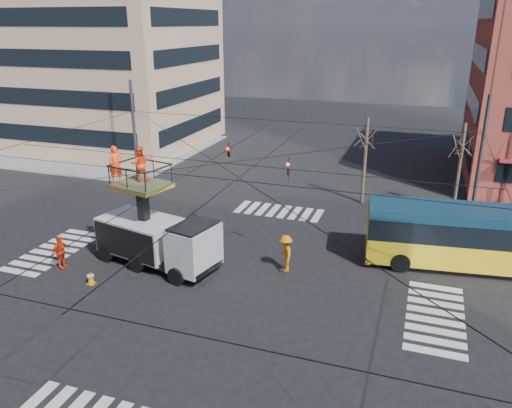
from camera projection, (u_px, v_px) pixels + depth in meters
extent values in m
plane|color=black|center=(221.00, 280.00, 24.52)|extent=(120.00, 120.00, 0.00)
cube|color=slate|center=(108.00, 149.00, 49.59)|extent=(18.00, 18.00, 0.12)
cube|color=black|center=(63.00, 136.00, 44.68)|extent=(15.30, 0.12, 1.50)
cube|color=black|center=(193.00, 126.00, 49.02)|extent=(0.12, 13.60, 1.50)
cube|color=black|center=(58.00, 98.00, 43.54)|extent=(15.30, 0.12, 1.50)
cube|color=black|center=(192.00, 91.00, 47.88)|extent=(0.12, 13.60, 1.50)
cube|color=black|center=(53.00, 59.00, 42.40)|extent=(15.30, 0.12, 1.50)
cube|color=black|center=(190.00, 55.00, 46.73)|extent=(0.12, 13.60, 1.50)
cube|color=black|center=(47.00, 17.00, 41.25)|extent=(15.30, 0.12, 1.50)
cube|color=black|center=(189.00, 17.00, 45.59)|extent=(0.12, 13.60, 1.50)
cube|color=black|center=(466.00, 144.00, 41.30)|extent=(0.12, 13.60, 1.58)
cube|color=black|center=(473.00, 101.00, 40.10)|extent=(0.12, 13.60, 1.57)
cube|color=black|center=(479.00, 56.00, 38.90)|extent=(0.12, 13.60, 1.57)
cube|color=black|center=(487.00, 8.00, 37.70)|extent=(0.12, 13.60, 1.57)
cylinder|color=#2D2D30|center=(480.00, 161.00, 30.11)|extent=(0.24, 0.24, 8.00)
cylinder|color=#2D2D30|center=(135.00, 134.00, 37.49)|extent=(0.24, 0.24, 8.00)
cylinder|color=black|center=(289.00, 121.00, 33.22)|extent=(24.00, 0.03, 0.03)
cylinder|color=black|center=(8.00, 148.00, 26.25)|extent=(0.03, 24.00, 0.03)
cylinder|color=black|center=(20.00, 298.00, 11.91)|extent=(24.00, 0.03, 0.03)
cylinder|color=black|center=(509.00, 196.00, 18.88)|extent=(0.03, 24.00, 0.03)
cylinder|color=black|center=(218.00, 164.00, 22.50)|extent=(24.02, 24.02, 0.03)
cylinder|color=black|center=(218.00, 164.00, 22.50)|extent=(24.02, 24.02, 0.03)
cylinder|color=black|center=(207.00, 177.00, 21.53)|extent=(24.00, 0.03, 0.03)
cylinder|color=black|center=(228.00, 163.00, 23.66)|extent=(24.00, 0.03, 0.03)
cylinder|color=black|center=(194.00, 170.00, 23.00)|extent=(0.03, 24.00, 0.03)
cylinder|color=black|center=(243.00, 175.00, 22.27)|extent=(0.03, 24.00, 0.03)
imported|color=black|center=(289.00, 168.00, 24.67)|extent=(0.16, 0.20, 1.00)
imported|color=black|center=(229.00, 148.00, 27.58)|extent=(0.26, 1.24, 0.50)
cylinder|color=#382B21|center=(365.00, 161.00, 33.94)|extent=(0.24, 0.24, 6.00)
cylinder|color=#382B21|center=(459.00, 169.00, 32.10)|extent=(0.24, 0.24, 6.00)
cube|color=black|center=(156.00, 254.00, 25.98)|extent=(7.31, 3.66, 0.30)
cube|color=silver|center=(194.00, 248.00, 24.36)|extent=(2.27, 2.73, 2.20)
cube|color=black|center=(193.00, 232.00, 24.09)|extent=(2.06, 2.59, 0.80)
cube|color=silver|center=(141.00, 234.00, 26.11)|extent=(4.64, 3.35, 1.80)
cylinder|color=black|center=(177.00, 276.00, 23.91)|extent=(0.95, 0.54, 0.90)
cylinder|color=black|center=(206.00, 258.00, 25.76)|extent=(0.95, 0.54, 0.90)
cylinder|color=black|center=(137.00, 263.00, 25.19)|extent=(0.95, 0.54, 0.90)
cylinder|color=black|center=(167.00, 247.00, 27.03)|extent=(0.95, 0.54, 0.90)
cylinder|color=black|center=(106.00, 253.00, 26.27)|extent=(0.95, 0.54, 0.90)
cylinder|color=black|center=(138.00, 238.00, 28.11)|extent=(0.95, 0.54, 0.90)
cube|color=black|center=(144.00, 211.00, 25.49)|extent=(0.54, 0.54, 2.86)
cube|color=#4D5332|center=(141.00, 184.00, 25.00)|extent=(2.99, 2.61, 0.12)
cube|color=yellow|center=(142.00, 187.00, 25.04)|extent=(2.99, 2.61, 0.12)
imported|color=#F33A0F|center=(116.00, 164.00, 24.83)|extent=(0.81, 0.78, 1.87)
imported|color=#F33A0F|center=(140.00, 164.00, 25.02)|extent=(1.11, 1.05, 1.81)
cube|color=yellow|center=(481.00, 251.00, 25.34)|extent=(11.65, 4.02, 1.30)
cube|color=black|center=(485.00, 230.00, 24.92)|extent=(11.64, 3.97, 1.10)
cube|color=#0D293C|center=(487.00, 215.00, 24.65)|extent=(11.65, 4.02, 0.50)
cube|color=yellow|center=(369.00, 231.00, 26.19)|extent=(0.56, 2.48, 2.80)
cube|color=black|center=(367.00, 250.00, 26.60)|extent=(0.48, 2.60, 0.30)
cube|color=gold|center=(373.00, 209.00, 25.75)|extent=(0.30, 1.60, 0.35)
cylinder|color=black|center=(400.00, 262.00, 25.18)|extent=(1.03, 0.42, 1.00)
cylinder|color=black|center=(398.00, 243.00, 27.35)|extent=(1.03, 0.42, 1.00)
cone|color=orange|center=(91.00, 278.00, 24.01)|extent=(0.36, 0.36, 0.66)
imported|color=#FF3A10|center=(61.00, 252.00, 25.38)|extent=(0.61, 1.10, 1.78)
imported|color=orange|center=(286.00, 253.00, 25.11)|extent=(1.23, 1.43, 1.92)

